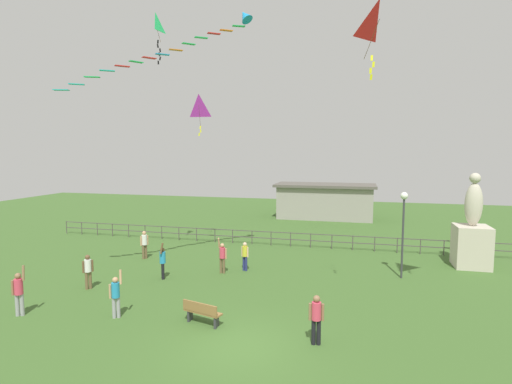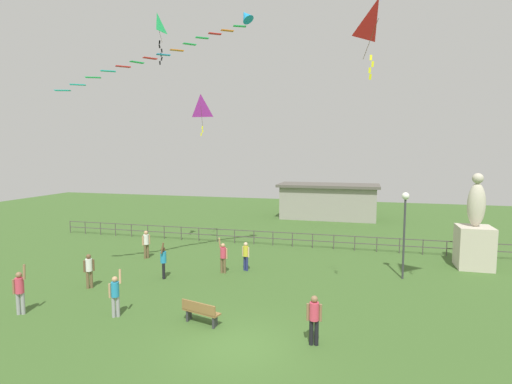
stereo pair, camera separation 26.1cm
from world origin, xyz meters
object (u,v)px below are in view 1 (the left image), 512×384
person_5 (144,243)px  person_6 (88,269)px  kite_0 (199,106)px  kite_1 (156,25)px  person_3 (19,291)px  statue_monument (472,237)px  park_bench (202,312)px  person_2 (116,294)px  lamppost (404,216)px  person_4 (316,316)px  person_7 (222,256)px  streamer_kite (224,25)px  kite_3 (379,21)px  person_0 (163,260)px  person_1 (245,254)px

person_5 → person_6: bearing=-88.1°
kite_0 → kite_1: (-0.90, -3.76, 3.97)m
person_3 → person_5: size_ratio=1.20×
statue_monument → park_bench: statue_monument is taller
person_2 → park_bench: bearing=4.3°
statue_monument → kite_1: (-16.94, -3.06, 11.48)m
lamppost → person_2: lamppost is taller
person_4 → kite_0: (-8.75, 11.69, 8.19)m
lamppost → kite_1: (-13.07, -0.07, 9.97)m
park_bench → person_5: (-6.63, 7.61, 0.49)m
person_7 → streamer_kite: bearing=88.6°
park_bench → kite_3: kite_3 is taller
person_3 → person_5: bearing=87.1°
person_5 → person_7: bearing=-16.2°
person_6 → kite_3: (12.43, -0.51, 9.84)m
person_3 → person_6: (0.61, 3.27, -0.07)m
person_3 → lamppost: bearing=30.0°
kite_3 → park_bench: bearing=-163.5°
person_0 → kite_0: 10.63m
kite_3 → person_6: bearing=177.7°
person_3 → kite_0: (2.51, 12.16, 8.15)m
person_5 → kite_3: (12.60, -5.84, 9.81)m
person_4 → kite_1: 17.43m
person_6 → kite_1: (1.01, 5.13, 12.19)m
lamppost → park_bench: bearing=-135.5°
person_4 → person_5: person_4 is taller
person_4 → streamer_kite: bearing=127.4°
statue_monument → kite_3: (-5.51, -8.70, 9.13)m
person_2 → statue_monument: bearing=35.8°
person_6 → kite_0: 12.26m
person_1 → person_4: size_ratio=0.92×
park_bench → person_6: person_6 is taller
person_4 → person_5: 13.55m
person_2 → kite_1: size_ratio=0.67×
kite_0 → kite_1: 5.54m
lamppost → kite_1: 16.44m
park_bench → person_1: bearing=92.4°
person_2 → streamer_kite: streamer_kite is taller
park_bench → person_6: 6.87m
kite_0 → kite_3: 14.20m
kite_3 → streamer_kite: 8.91m
person_1 → person_4: (4.47, -7.31, 0.08)m
person_6 → person_4: bearing=-14.7°
lamppost → kite_0: 14.06m
person_4 → streamer_kite: 14.70m
lamppost → person_6: size_ratio=2.70×
person_3 → kite_0: kite_0 is taller
person_0 → person_5: (-2.79, 3.16, 0.02)m
person_7 → kite_3: bearing=-30.6°
park_bench → streamer_kite: streamer_kite is taller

